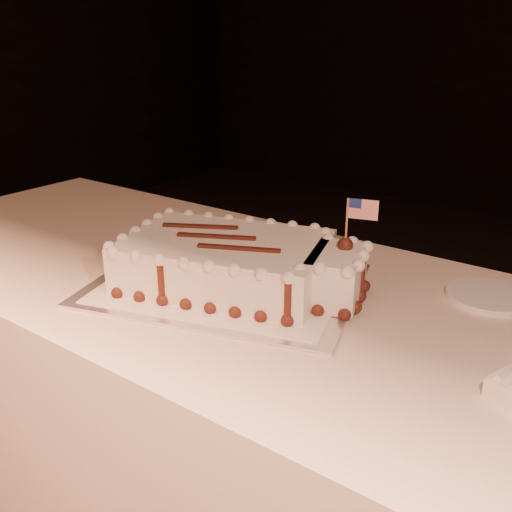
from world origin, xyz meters
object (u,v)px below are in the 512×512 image
Objects in this scene: sheet_cake at (239,263)px; side_plate at (488,296)px; cake_board at (226,285)px; banquet_table at (287,444)px.

sheet_cake is 3.23× the size of side_plate.
sheet_cake is (0.03, 0.01, 0.06)m from cake_board.
banquet_table is at bearing -3.45° from cake_board.
side_plate reaches higher than banquet_table.
sheet_cake reaches higher than banquet_table.
side_plate is at bearing 35.53° from banquet_table.
side_plate is at bearing 12.79° from cake_board.
banquet_table is at bearing 12.58° from sheet_cake.
cake_board is (-0.14, -0.03, 0.38)m from banquet_table.
sheet_cake is at bearing -149.57° from side_plate.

